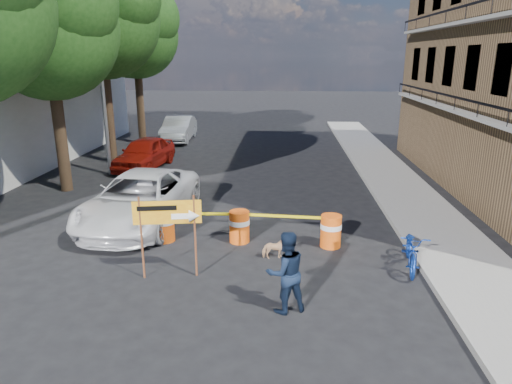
# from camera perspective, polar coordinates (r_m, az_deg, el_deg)

# --- Properties ---
(ground) EXTENTS (120.00, 120.00, 0.00)m
(ground) POSITION_cam_1_polar(r_m,az_deg,el_deg) (11.00, -5.46, -10.70)
(ground) COLOR black
(ground) RESTS_ON ground
(sidewalk_east) EXTENTS (2.40, 40.00, 0.15)m
(sidewalk_east) POSITION_cam_1_polar(r_m,az_deg,el_deg) (17.04, 18.91, -1.21)
(sidewalk_east) COLOR gray
(sidewalk_east) RESTS_ON ground
(tree_mid_a) EXTENTS (5.25, 5.00, 8.68)m
(tree_mid_a) POSITION_cam_1_polar(r_m,az_deg,el_deg) (18.64, -24.46, 18.22)
(tree_mid_a) COLOR #332316
(tree_mid_a) RESTS_ON ground
(tree_mid_b) EXTENTS (5.67, 5.40, 9.62)m
(tree_mid_b) POSITION_cam_1_polar(r_m,az_deg,el_deg) (23.25, -18.76, 19.96)
(tree_mid_b) COLOR #332316
(tree_mid_b) RESTS_ON ground
(tree_far) EXTENTS (5.04, 4.80, 8.84)m
(tree_far) POSITION_cam_1_polar(r_m,az_deg,el_deg) (27.94, -14.73, 18.55)
(tree_far) COLOR #332316
(tree_far) RESTS_ON ground
(streetlamp) EXTENTS (1.25, 0.18, 8.00)m
(streetlamp) POSITION_cam_1_polar(r_m,az_deg,el_deg) (20.58, -18.64, 13.97)
(streetlamp) COLOR gray
(streetlamp) RESTS_ON ground
(barrel_far_left) EXTENTS (0.58, 0.58, 0.90)m
(barrel_far_left) POSITION_cam_1_polar(r_m,az_deg,el_deg) (13.65, -19.69, -3.92)
(barrel_far_left) COLOR #E65A0D
(barrel_far_left) RESTS_ON ground
(barrel_mid_left) EXTENTS (0.58, 0.58, 0.90)m
(barrel_mid_left) POSITION_cam_1_polar(r_m,az_deg,el_deg) (13.12, -11.38, -4.07)
(barrel_mid_left) COLOR #E65A0D
(barrel_mid_left) RESTS_ON ground
(barrel_mid_right) EXTENTS (0.58, 0.58, 0.90)m
(barrel_mid_right) POSITION_cam_1_polar(r_m,az_deg,el_deg) (12.80, -2.09, -4.26)
(barrel_mid_right) COLOR #E65A0D
(barrel_mid_right) RESTS_ON ground
(barrel_far_right) EXTENTS (0.58, 0.58, 0.90)m
(barrel_far_right) POSITION_cam_1_polar(r_m,az_deg,el_deg) (12.64, 9.33, -4.76)
(barrel_far_right) COLOR #E65A0D
(barrel_far_right) RESTS_ON ground
(detour_sign) EXTENTS (1.55, 0.37, 2.01)m
(detour_sign) POSITION_cam_1_polar(r_m,az_deg,el_deg) (10.61, -9.85, -3.21)
(detour_sign) COLOR #592D19
(detour_sign) RESTS_ON ground
(pedestrian) EXTENTS (1.03, 0.93, 1.73)m
(pedestrian) POSITION_cam_1_polar(r_m,az_deg,el_deg) (9.32, 3.74, -9.97)
(pedestrian) COLOR black
(pedestrian) RESTS_ON ground
(bicycle) EXTENTS (0.83, 1.10, 1.90)m
(bicycle) POSITION_cam_1_polar(r_m,az_deg,el_deg) (11.70, 19.10, -4.77)
(bicycle) COLOR #1439A2
(bicycle) RESTS_ON ground
(dog) EXTENTS (0.68, 0.43, 0.53)m
(dog) POSITION_cam_1_polar(r_m,az_deg,el_deg) (11.85, 2.35, -7.12)
(dog) COLOR tan
(dog) RESTS_ON ground
(suv_white) EXTENTS (3.00, 5.76, 1.55)m
(suv_white) POSITION_cam_1_polar(r_m,az_deg,el_deg) (14.62, -14.27, -0.83)
(suv_white) COLOR silver
(suv_white) RESTS_ON ground
(sedan_red) EXTENTS (2.25, 4.41, 1.44)m
(sedan_red) POSITION_cam_1_polar(r_m,az_deg,el_deg) (21.82, -13.76, 4.76)
(sedan_red) COLOR maroon
(sedan_red) RESTS_ON ground
(sedan_silver) EXTENTS (1.72, 4.58, 1.49)m
(sedan_silver) POSITION_cam_1_polar(r_m,az_deg,el_deg) (28.64, -9.63, 7.80)
(sedan_silver) COLOR silver
(sedan_silver) RESTS_ON ground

